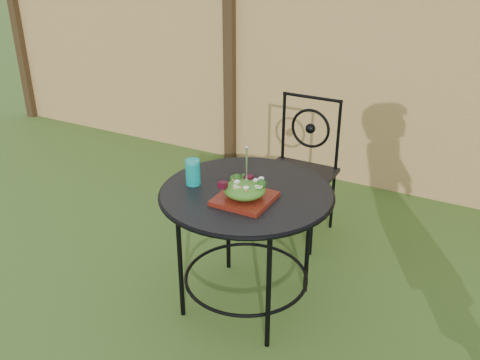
{
  "coord_description": "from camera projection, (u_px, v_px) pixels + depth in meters",
  "views": [
    {
      "loc": [
        0.96,
        -1.88,
        1.98
      ],
      "look_at": [
        -0.25,
        0.38,
        0.75
      ],
      "focal_mm": 40.0,
      "sensor_mm": 36.0,
      "label": 1
    }
  ],
  "objects": [
    {
      "name": "salad",
      "position": [
        245.0,
        189.0,
        2.66
      ],
      "size": [
        0.21,
        0.21,
        0.08
      ],
      "primitive_type": "ellipsoid",
      "color": "#235614",
      "rests_on": "salad_plate"
    },
    {
      "name": "patio_table",
      "position": [
        246.0,
        214.0,
        2.85
      ],
      "size": [
        0.92,
        0.92,
        0.72
      ],
      "color": "black",
      "rests_on": "ground"
    },
    {
      "name": "fence",
      "position": [
        381.0,
        74.0,
        4.09
      ],
      "size": [
        8.0,
        0.12,
        1.9
      ],
      "color": "#EFBE76",
      "rests_on": "ground"
    },
    {
      "name": "salad_plate",
      "position": [
        245.0,
        199.0,
        2.68
      ],
      "size": [
        0.27,
        0.27,
        0.02
      ],
      "primitive_type": "cube",
      "color": "#470C0A",
      "rests_on": "patio_table"
    },
    {
      "name": "drinking_glass",
      "position": [
        193.0,
        172.0,
        2.83
      ],
      "size": [
        0.08,
        0.08,
        0.14
      ],
      "primitive_type": "cylinder",
      "color": "#0EA4A0",
      "rests_on": "patio_table"
    },
    {
      "name": "patio_chair",
      "position": [
        300.0,
        165.0,
        3.63
      ],
      "size": [
        0.46,
        0.46,
        0.95
      ],
      "color": "black",
      "rests_on": "ground"
    },
    {
      "name": "ground",
      "position": [
        248.0,
        349.0,
        2.76
      ],
      "size": [
        60.0,
        60.0,
        0.0
      ],
      "primitive_type": "plane",
      "color": "#254B18",
      "rests_on": "ground"
    },
    {
      "name": "fork",
      "position": [
        247.0,
        166.0,
        2.6
      ],
      "size": [
        0.01,
        0.01,
        0.18
      ],
      "primitive_type": "cylinder",
      "color": "silver",
      "rests_on": "salad"
    }
  ]
}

